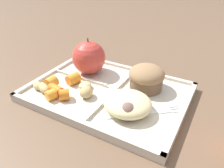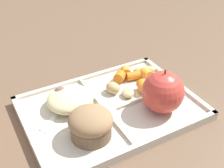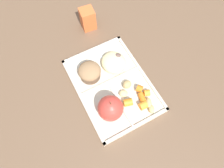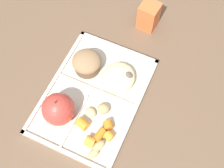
% 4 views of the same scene
% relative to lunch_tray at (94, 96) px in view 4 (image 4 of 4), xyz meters
% --- Properties ---
extents(ground, '(6.00, 6.00, 0.00)m').
position_rel_lunch_tray_xyz_m(ground, '(0.00, -0.00, -0.01)').
color(ground, brown).
extents(lunch_tray, '(0.37, 0.27, 0.02)m').
position_rel_lunch_tray_xyz_m(lunch_tray, '(0.00, 0.00, 0.00)').
color(lunch_tray, beige).
rests_on(lunch_tray, ground).
extents(green_apple, '(0.09, 0.09, 0.10)m').
position_rel_lunch_tray_xyz_m(green_apple, '(-0.09, 0.06, 0.05)').
color(green_apple, '#C63D33').
rests_on(green_apple, lunch_tray).
extents(bran_muffin, '(0.09, 0.09, 0.06)m').
position_rel_lunch_tray_xyz_m(bran_muffin, '(0.08, 0.06, 0.04)').
color(bran_muffin, brown).
rests_on(bran_muffin, lunch_tray).
extents(carrot_slice_edge, '(0.04, 0.03, 0.02)m').
position_rel_lunch_tray_xyz_m(carrot_slice_edge, '(-0.10, -0.07, 0.02)').
color(carrot_slice_edge, orange).
rests_on(carrot_slice_edge, lunch_tray).
extents(carrot_slice_diagonal, '(0.03, 0.03, 0.03)m').
position_rel_lunch_tray_xyz_m(carrot_slice_diagonal, '(-0.07, -0.08, 0.02)').
color(carrot_slice_diagonal, orange).
rests_on(carrot_slice_diagonal, lunch_tray).
extents(carrot_slice_large, '(0.03, 0.03, 0.02)m').
position_rel_lunch_tray_xyz_m(carrot_slice_large, '(-0.09, -0.09, 0.02)').
color(carrot_slice_large, orange).
rests_on(carrot_slice_large, lunch_tray).
extents(carrot_slice_near_corner, '(0.03, 0.04, 0.03)m').
position_rel_lunch_tray_xyz_m(carrot_slice_near_corner, '(-0.09, -0.01, 0.02)').
color(carrot_slice_near_corner, orange).
rests_on(carrot_slice_near_corner, lunch_tray).
extents(carrot_slice_back, '(0.03, 0.03, 0.03)m').
position_rel_lunch_tray_xyz_m(carrot_slice_back, '(-0.13, -0.05, 0.02)').
color(carrot_slice_back, orange).
rests_on(carrot_slice_back, lunch_tray).
extents(potato_chunk_wedge, '(0.04, 0.04, 0.02)m').
position_rel_lunch_tray_xyz_m(potato_chunk_wedge, '(-0.13, -0.08, 0.02)').
color(potato_chunk_wedge, tan).
rests_on(potato_chunk_wedge, lunch_tray).
extents(potato_chunk_browned, '(0.04, 0.03, 0.02)m').
position_rel_lunch_tray_xyz_m(potato_chunk_browned, '(-0.15, -0.08, 0.01)').
color(potato_chunk_browned, tan).
rests_on(potato_chunk_browned, lunch_tray).
extents(potato_chunk_large, '(0.04, 0.04, 0.02)m').
position_rel_lunch_tray_xyz_m(potato_chunk_large, '(-0.05, -0.02, 0.01)').
color(potato_chunk_large, tan).
rests_on(potato_chunk_large, lunch_tray).
extents(potato_chunk_small, '(0.04, 0.04, 0.03)m').
position_rel_lunch_tray_xyz_m(potato_chunk_small, '(-0.03, -0.05, 0.02)').
color(potato_chunk_small, tan).
rests_on(potato_chunk_small, lunch_tray).
extents(egg_noodle_pile, '(0.10, 0.10, 0.04)m').
position_rel_lunch_tray_xyz_m(egg_noodle_pile, '(0.08, -0.05, 0.02)').
color(egg_noodle_pile, beige).
rests_on(egg_noodle_pile, lunch_tray).
extents(meatball_center, '(0.03, 0.03, 0.03)m').
position_rel_lunch_tray_xyz_m(meatball_center, '(0.08, -0.03, 0.02)').
color(meatball_center, '#755B4C').
rests_on(meatball_center, lunch_tray).
extents(meatball_front, '(0.04, 0.04, 0.04)m').
position_rel_lunch_tray_xyz_m(meatball_front, '(0.05, -0.04, 0.02)').
color(meatball_front, brown).
rests_on(meatball_front, lunch_tray).
extents(meatball_side, '(0.04, 0.04, 0.04)m').
position_rel_lunch_tray_xyz_m(meatball_side, '(0.09, -0.07, 0.02)').
color(meatball_side, brown).
rests_on(meatball_side, lunch_tray).
extents(meatball_back, '(0.04, 0.04, 0.04)m').
position_rel_lunch_tray_xyz_m(meatball_back, '(0.08, -0.04, 0.02)').
color(meatball_back, brown).
rests_on(meatball_back, lunch_tray).
extents(plastic_fork, '(0.13, 0.11, 0.00)m').
position_rel_lunch_tray_xyz_m(plastic_fork, '(0.12, -0.03, 0.01)').
color(plastic_fork, white).
rests_on(plastic_fork, lunch_tray).
extents(milk_carton, '(0.06, 0.06, 0.09)m').
position_rel_lunch_tray_xyz_m(milk_carton, '(0.31, -0.05, 0.04)').
color(milk_carton, orange).
rests_on(milk_carton, ground).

